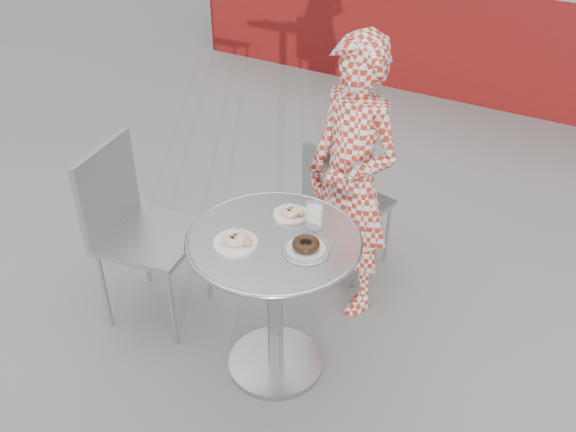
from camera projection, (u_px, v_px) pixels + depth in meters
The scene contains 9 objects.
ground at pixel (285, 366), 3.21m from camera, with size 60.00×60.00×0.00m, color gray.
bistro_table at pixel (274, 272), 2.89m from camera, with size 0.78×0.78×0.79m.
chair_far at pixel (347, 229), 3.77m from camera, with size 0.46×0.47×0.82m.
chair_left at pixel (154, 267), 3.40m from camera, with size 0.54×0.53×0.98m.
seated_person at pixel (352, 181), 3.24m from camera, with size 0.55×0.36×1.52m, color #AA2C1A.
plate_far at pixel (291, 212), 2.92m from camera, with size 0.16×0.16×0.04m.
plate_near at pixel (236, 240), 2.74m from camera, with size 0.19×0.19×0.05m.
plate_checker at pixel (306, 247), 2.70m from camera, with size 0.20×0.20×0.05m.
milk_cup at pixel (314, 216), 2.82m from camera, with size 0.08×0.08×0.12m.
Camera 1 is at (1.14, -1.93, 2.42)m, focal length 40.00 mm.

